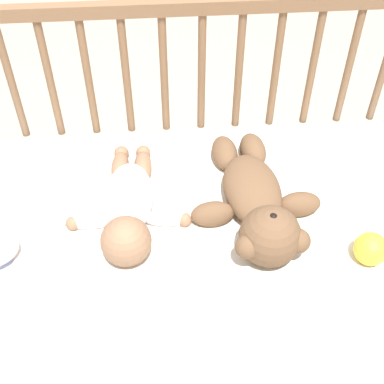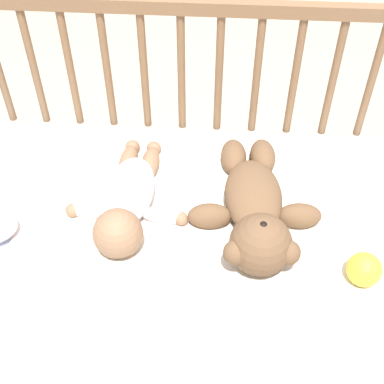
# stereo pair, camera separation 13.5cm
# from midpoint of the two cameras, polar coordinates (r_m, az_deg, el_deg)

# --- Properties ---
(ground_plane) EXTENTS (12.00, 12.00, 0.00)m
(ground_plane) POSITION_cam_midpoint_polar(r_m,az_deg,el_deg) (1.76, 2.24, -11.87)
(ground_plane) COLOR tan
(crib_mattress) EXTENTS (1.33, 0.63, 0.45)m
(crib_mattress) POSITION_cam_midpoint_polar(r_m,az_deg,el_deg) (1.57, 2.47, -7.50)
(crib_mattress) COLOR silver
(crib_mattress) RESTS_ON ground_plane
(crib_rail) EXTENTS (1.33, 0.04, 0.86)m
(crib_rail) POSITION_cam_midpoint_polar(r_m,az_deg,el_deg) (1.54, 3.42, 11.38)
(crib_rail) COLOR brown
(crib_rail) RESTS_ON ground_plane
(blanket) EXTENTS (0.87, 0.56, 0.01)m
(blanket) POSITION_cam_midpoint_polar(r_m,az_deg,el_deg) (1.40, 2.90, -1.50)
(blanket) COLOR silver
(blanket) RESTS_ON crib_mattress
(teddy_bear) EXTENTS (0.34, 0.48, 0.15)m
(teddy_bear) POSITION_cam_midpoint_polar(r_m,az_deg,el_deg) (1.33, 9.68, -2.11)
(teddy_bear) COLOR brown
(teddy_bear) RESTS_ON crib_mattress
(baby) EXTENTS (0.33, 0.43, 0.12)m
(baby) POSITION_cam_midpoint_polar(r_m,az_deg,el_deg) (1.35, -4.04, -1.05)
(baby) COLOR white
(baby) RESTS_ON crib_mattress
(toy_ball) EXTENTS (0.08, 0.08, 0.08)m
(toy_ball) POSITION_cam_midpoint_polar(r_m,az_deg,el_deg) (1.30, 20.79, -7.91)
(toy_ball) COLOR yellow
(toy_ball) RESTS_ON crib_mattress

